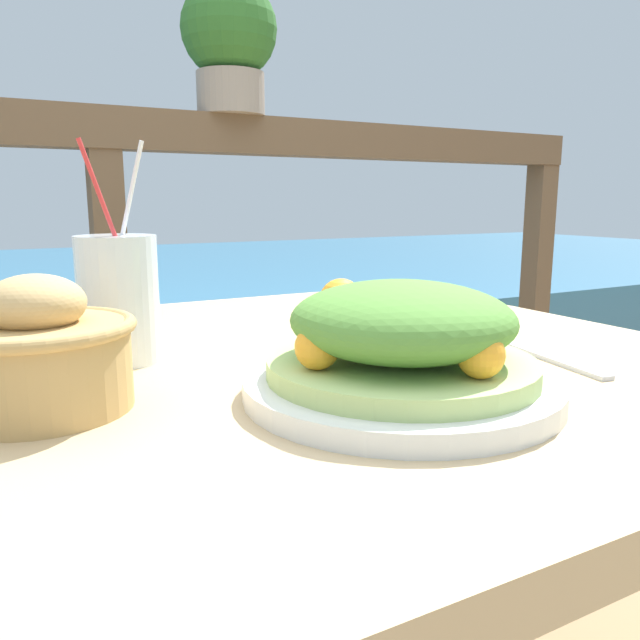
{
  "coord_description": "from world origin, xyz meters",
  "views": [
    {
      "loc": [
        -0.26,
        -0.65,
        0.93
      ],
      "look_at": [
        0.05,
        -0.09,
        0.8
      ],
      "focal_mm": 35.0,
      "sensor_mm": 36.0,
      "label": 1
    }
  ],
  "objects_px": {
    "drink_glass": "(119,299)",
    "bread_basket": "(39,353)",
    "salad_plate": "(402,348)",
    "potted_plant": "(229,41)"
  },
  "relations": [
    {
      "from": "drink_glass",
      "to": "bread_basket",
      "type": "bearing_deg",
      "value": -124.17
    },
    {
      "from": "salad_plate",
      "to": "potted_plant",
      "type": "bearing_deg",
      "value": 77.7
    },
    {
      "from": "drink_glass",
      "to": "bread_basket",
      "type": "height_order",
      "value": "drink_glass"
    },
    {
      "from": "drink_glass",
      "to": "potted_plant",
      "type": "relative_size",
      "value": 0.81
    },
    {
      "from": "drink_glass",
      "to": "bread_basket",
      "type": "relative_size",
      "value": 1.48
    },
    {
      "from": "drink_glass",
      "to": "bread_basket",
      "type": "xyz_separation_m",
      "value": [
        -0.1,
        -0.14,
        -0.02
      ]
    },
    {
      "from": "drink_glass",
      "to": "bread_basket",
      "type": "distance_m",
      "value": 0.17
    },
    {
      "from": "salad_plate",
      "to": "drink_glass",
      "type": "height_order",
      "value": "drink_glass"
    },
    {
      "from": "salad_plate",
      "to": "potted_plant",
      "type": "relative_size",
      "value": 0.97
    },
    {
      "from": "potted_plant",
      "to": "drink_glass",
      "type": "bearing_deg",
      "value": -119.57
    }
  ]
}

